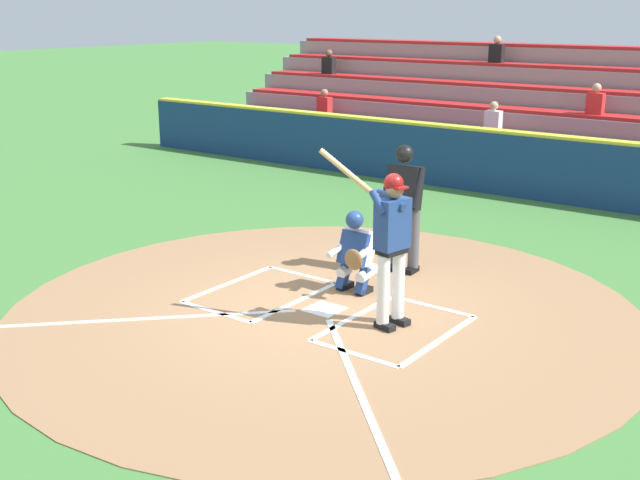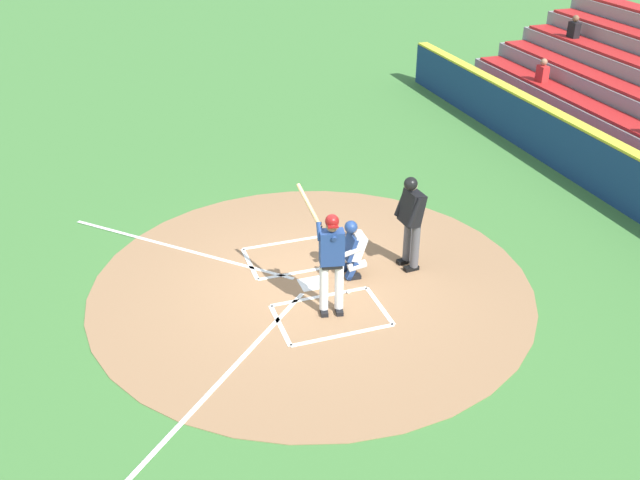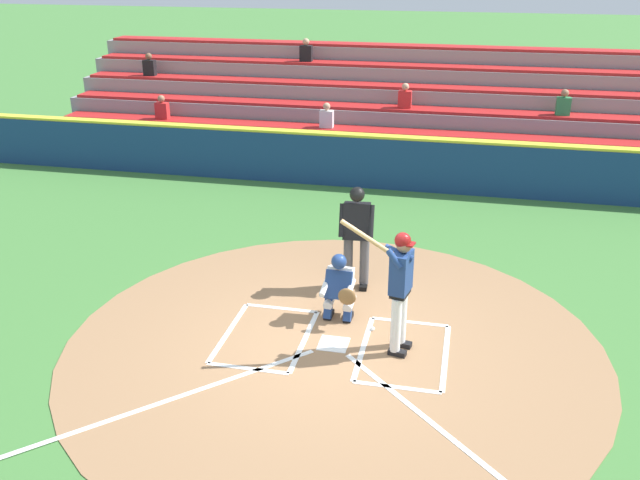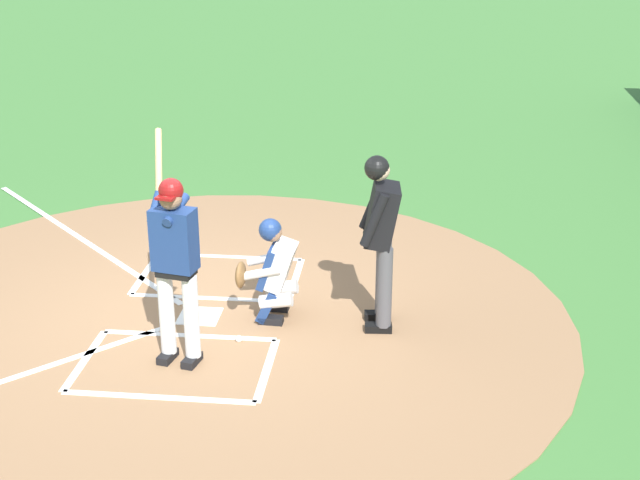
{
  "view_description": "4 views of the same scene",
  "coord_description": "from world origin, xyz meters",
  "px_view_note": "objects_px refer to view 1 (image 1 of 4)",
  "views": [
    {
      "loc": [
        -5.6,
        7.64,
        3.69
      ],
      "look_at": [
        -0.06,
        0.18,
        0.98
      ],
      "focal_mm": 44.85,
      "sensor_mm": 36.0,
      "label": 1
    },
    {
      "loc": [
        -10.44,
        3.39,
        7.01
      ],
      "look_at": [
        -0.33,
        -0.05,
        1.09
      ],
      "focal_mm": 39.98,
      "sensor_mm": 36.0,
      "label": 2
    },
    {
      "loc": [
        -1.71,
        8.72,
        5.46
      ],
      "look_at": [
        0.48,
        -1.24,
        1.14
      ],
      "focal_mm": 38.78,
      "sensor_mm": 36.0,
      "label": 3
    },
    {
      "loc": [
        -8.59,
        -2.2,
        4.41
      ],
      "look_at": [
        -0.25,
        -1.33,
        1.05
      ],
      "focal_mm": 51.14,
      "sensor_mm": 36.0,
      "label": 4
    }
  ],
  "objects_px": {
    "plate_umpire": "(405,199)",
    "batter": "(391,239)",
    "catcher": "(356,250)",
    "baseball": "(380,304)"
  },
  "relations": [
    {
      "from": "batter",
      "to": "catcher",
      "type": "height_order",
      "value": "batter"
    },
    {
      "from": "batter",
      "to": "baseball",
      "type": "xyz_separation_m",
      "value": [
        0.43,
        -0.49,
        -1.06
      ]
    },
    {
      "from": "plate_umpire",
      "to": "baseball",
      "type": "distance_m",
      "value": 1.81
    },
    {
      "from": "batter",
      "to": "baseball",
      "type": "relative_size",
      "value": 28.76
    },
    {
      "from": "plate_umpire",
      "to": "catcher",
      "type": "bearing_deg",
      "value": 86.58
    },
    {
      "from": "plate_umpire",
      "to": "batter",
      "type": "bearing_deg",
      "value": 116.31
    },
    {
      "from": "batter",
      "to": "catcher",
      "type": "bearing_deg",
      "value": -37.18
    },
    {
      "from": "catcher",
      "to": "batter",
      "type": "bearing_deg",
      "value": 142.82
    },
    {
      "from": "catcher",
      "to": "plate_umpire",
      "type": "bearing_deg",
      "value": -93.42
    },
    {
      "from": "batter",
      "to": "baseball",
      "type": "height_order",
      "value": "batter"
    }
  ]
}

